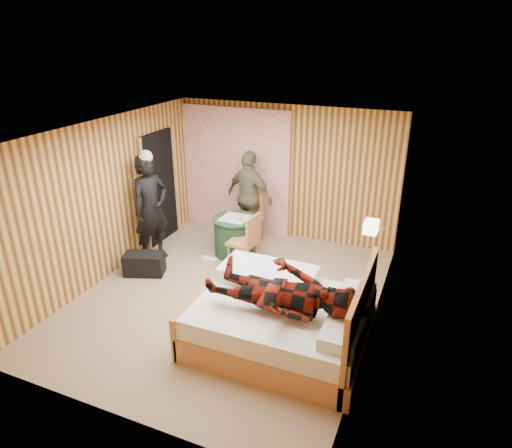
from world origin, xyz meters
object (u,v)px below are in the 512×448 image
at_px(round_table, 235,236).
at_px(wall_lamp, 371,227).
at_px(chair_far, 250,214).
at_px(chair_near, 247,238).
at_px(man_at_table, 250,197).
at_px(bed, 284,320).
at_px(nightstand, 356,306).
at_px(woman_standing, 151,209).
at_px(duffel_bag, 144,264).
at_px(man_on_bed, 281,282).

bearing_deg(round_table, wall_lamp, -20.21).
height_order(chair_far, chair_near, chair_near).
bearing_deg(man_at_table, wall_lamp, 164.05).
distance_m(bed, chair_near, 2.04).
distance_m(nightstand, round_table, 2.71).
relative_size(wall_lamp, woman_standing, 0.14).
bearing_deg(chair_near, duffel_bag, -55.11).
relative_size(chair_far, man_on_bed, 0.53).
bearing_deg(man_at_table, bed, 137.90).
bearing_deg(bed, woman_standing, 155.06).
height_order(wall_lamp, duffel_bag, wall_lamp).
bearing_deg(nightstand, bed, -134.19).
bearing_deg(bed, wall_lamp, 54.63).
distance_m(wall_lamp, round_table, 2.77).
height_order(bed, duffel_bag, bed).
distance_m(round_table, man_at_table, 0.83).
bearing_deg(man_on_bed, chair_far, 119.68).
distance_m(wall_lamp, man_on_bed, 1.59).
bearing_deg(wall_lamp, duffel_bag, -174.49).
xyz_separation_m(chair_far, duffel_bag, (-1.09, -1.86, -0.36)).
height_order(wall_lamp, nightstand, wall_lamp).
relative_size(wall_lamp, man_at_table, 0.15).
height_order(round_table, chair_far, chair_far).
bearing_deg(round_table, chair_far, 87.64).
xyz_separation_m(bed, chair_near, (-1.22, 1.62, 0.22)).
bearing_deg(chair_far, woman_standing, -115.11).
relative_size(bed, round_table, 2.76).
distance_m(round_table, man_on_bed, 2.89).
bearing_deg(man_on_bed, bed, 97.72).
bearing_deg(man_at_table, man_on_bed, 136.31).
xyz_separation_m(bed, nightstand, (0.76, 0.78, -0.07)).
relative_size(duffel_bag, man_on_bed, 0.36).
height_order(nightstand, man_at_table, man_at_table).
distance_m(nightstand, chair_near, 2.17).
xyz_separation_m(nightstand, man_on_bed, (-0.73, -1.01, 0.75)).
bearing_deg(duffel_bag, chair_near, 9.20).
xyz_separation_m(woman_standing, man_on_bed, (2.90, -1.56, 0.09)).
xyz_separation_m(duffel_bag, woman_standing, (-0.16, 0.54, 0.75)).
relative_size(bed, woman_standing, 1.16).
bearing_deg(woman_standing, bed, -95.30).
bearing_deg(nightstand, man_on_bed, -125.77).
height_order(bed, woman_standing, woman_standing).
bearing_deg(wall_lamp, nightstand, -97.04).
relative_size(bed, nightstand, 4.04).
distance_m(wall_lamp, woman_standing, 3.69).
relative_size(chair_far, woman_standing, 0.50).
xyz_separation_m(duffel_bag, man_on_bed, (2.73, -1.03, 0.84)).
xyz_separation_m(bed, woman_standing, (-2.87, 1.33, 0.59)).
xyz_separation_m(wall_lamp, duffel_bag, (-3.51, -0.34, -1.12)).
relative_size(round_table, chair_near, 0.81).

